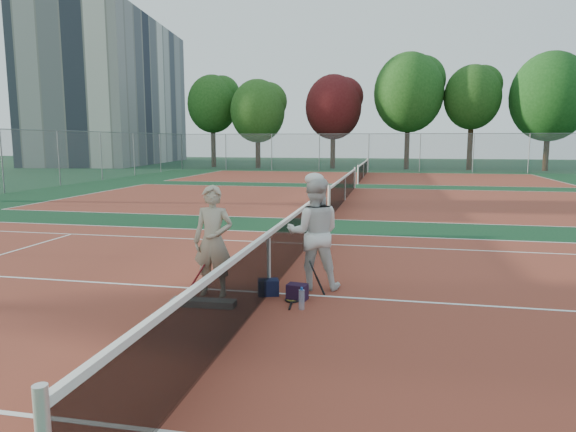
{
  "coord_description": "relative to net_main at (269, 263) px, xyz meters",
  "views": [
    {
      "loc": [
        1.93,
        -7.89,
        2.48
      ],
      "look_at": [
        0.0,
        1.56,
        1.05
      ],
      "focal_mm": 32.0,
      "sensor_mm": 36.0,
      "label": 1
    }
  ],
  "objects": [
    {
      "name": "player_a",
      "position": [
        -0.84,
        -0.28,
        0.38
      ],
      "size": [
        0.65,
        0.43,
        1.78
      ],
      "primitive_type": "imported",
      "rotation": [
        0.0,
        0.0,
        0.0
      ],
      "color": "#B4A68B",
      "rests_on": "ground"
    },
    {
      "name": "court_main",
      "position": [
        0.0,
        0.0,
        -0.51
      ],
      "size": [
        23.77,
        10.97,
        0.01
      ],
      "primitive_type": "cube",
      "color": "maroon",
      "rests_on": "ground"
    },
    {
      "name": "water_bottle",
      "position": [
        0.67,
        -0.7,
        -0.36
      ],
      "size": [
        0.09,
        0.09,
        0.3
      ],
      "primitive_type": "cylinder",
      "color": "#AFC3DD",
      "rests_on": "ground"
    },
    {
      "name": "apartment_block",
      "position": [
        -28.0,
        44.0,
        6.99
      ],
      "size": [
        12.96,
        23.18,
        15.0
      ],
      "primitive_type": "cube",
      "rotation": [
        0.0,
        0.0,
        0.14
      ],
      "color": "beige",
      "rests_on": "ground"
    },
    {
      "name": "tree_back_4",
      "position": [
        8.24,
        37.77,
        5.48
      ],
      "size": [
        4.63,
        4.63,
        8.68
      ],
      "color": "#382314",
      "rests_on": "ground"
    },
    {
      "name": "court_far_a",
      "position": [
        0.0,
        13.5,
        -0.51
      ],
      "size": [
        23.77,
        10.97,
        0.01
      ],
      "primitive_type": "cube",
      "color": "maroon",
      "rests_on": "ground"
    },
    {
      "name": "net_cover_canvas",
      "position": [
        -0.81,
        -0.85,
        -0.46
      ],
      "size": [
        0.99,
        0.26,
        0.1
      ],
      "primitive_type": "cube",
      "rotation": [
        0.0,
        0.0,
        0.04
      ],
      "color": "#625E59",
      "rests_on": "ground"
    },
    {
      "name": "net_main",
      "position": [
        0.0,
        0.0,
        0.0
      ],
      "size": [
        0.1,
        10.98,
        1.02
      ],
      "primitive_type": null,
      "color": "black",
      "rests_on": "ground"
    },
    {
      "name": "court_far_b",
      "position": [
        0.0,
        27.0,
        -0.51
      ],
      "size": [
        23.77,
        10.97,
        0.01
      ],
      "primitive_type": "cube",
      "color": "maroon",
      "rests_on": "ground"
    },
    {
      "name": "ground",
      "position": [
        0.0,
        0.0,
        -0.51
      ],
      "size": [
        130.0,
        130.0,
        0.0
      ],
      "primitive_type": "plane",
      "color": "#0D331B",
      "rests_on": "ground"
    },
    {
      "name": "tree_back_5",
      "position": [
        14.13,
        37.47,
        5.42
      ],
      "size": [
        6.2,
        6.2,
        9.51
      ],
      "color": "#382314",
      "rests_on": "ground"
    },
    {
      "name": "fence_back",
      "position": [
        0.0,
        34.0,
        0.99
      ],
      "size": [
        32.0,
        0.06,
        3.0
      ],
      "primitive_type": null,
      "color": "slate",
      "rests_on": "ground"
    },
    {
      "name": "racket_red",
      "position": [
        -1.02,
        -0.43,
        -0.25
      ],
      "size": [
        0.39,
        0.33,
        0.53
      ],
      "primitive_type": null,
      "rotation": [
        0.0,
        0.0,
        0.19
      ],
      "color": "maroon",
      "rests_on": "ground"
    },
    {
      "name": "racket_spare",
      "position": [
        0.45,
        -0.32,
        -0.49
      ],
      "size": [
        0.32,
        0.62,
        0.03
      ],
      "primitive_type": null,
      "rotation": [
        0.0,
        0.0,
        1.66
      ],
      "color": "black",
      "rests_on": "ground"
    },
    {
      "name": "sports_bag_purple",
      "position": [
        0.52,
        -0.25,
        -0.38
      ],
      "size": [
        0.34,
        0.26,
        0.25
      ],
      "primitive_type": "cube",
      "rotation": [
        0.0,
        0.0,
        -0.17
      ],
      "color": "black",
      "rests_on": "ground"
    },
    {
      "name": "net_far_a",
      "position": [
        0.0,
        13.5,
        0.0
      ],
      "size": [
        0.1,
        10.98,
        1.02
      ],
      "primitive_type": null,
      "color": "black",
      "rests_on": "ground"
    },
    {
      "name": "net_far_b",
      "position": [
        0.0,
        27.0,
        0.0
      ],
      "size": [
        0.1,
        10.98,
        1.02
      ],
      "primitive_type": null,
      "color": "black",
      "rests_on": "ground"
    },
    {
      "name": "tree_back_3",
      "position": [
        3.07,
        37.88,
        5.97
      ],
      "size": [
        5.86,
        5.86,
        9.87
      ],
      "color": "#382314",
      "rests_on": "ground"
    },
    {
      "name": "tree_back_0",
      "position": [
        -14.63,
        38.24,
        5.28
      ],
      "size": [
        4.63,
        4.63,
        8.48
      ],
      "color": "#382314",
      "rests_on": "ground"
    },
    {
      "name": "player_b",
      "position": [
        0.67,
        0.45,
        0.43
      ],
      "size": [
        1.02,
        0.85,
        1.89
      ],
      "primitive_type": "imported",
      "rotation": [
        0.0,
        0.0,
        3.31
      ],
      "color": "white",
      "rests_on": "ground"
    },
    {
      "name": "racket_black_held",
      "position": [
        0.72,
        0.03,
        -0.23
      ],
      "size": [
        0.33,
        0.33,
        0.56
      ],
      "primitive_type": null,
      "rotation": [
        0.0,
        0.0,
        3.4
      ],
      "color": "black",
      "rests_on": "ground"
    },
    {
      "name": "tree_back_1",
      "position": [
        -10.01,
        37.12,
        4.53
      ],
      "size": [
        4.86,
        4.86,
        7.85
      ],
      "color": "#382314",
      "rests_on": "ground"
    },
    {
      "name": "sports_bag_navy",
      "position": [
        0.02,
        -0.11,
        -0.38
      ],
      "size": [
        0.38,
        0.32,
        0.26
      ],
      "primitive_type": "cube",
      "rotation": [
        0.0,
        0.0,
        0.31
      ],
      "color": "black",
      "rests_on": "ground"
    },
    {
      "name": "tree_back_maroon",
      "position": [
        -3.36,
        38.1,
        4.85
      ],
      "size": [
        4.94,
        4.94,
        8.22
      ],
      "color": "#382314",
      "rests_on": "ground"
    }
  ]
}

